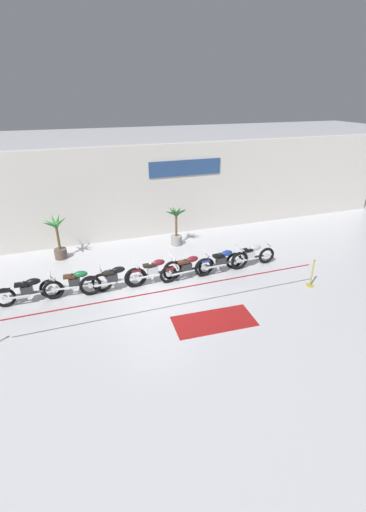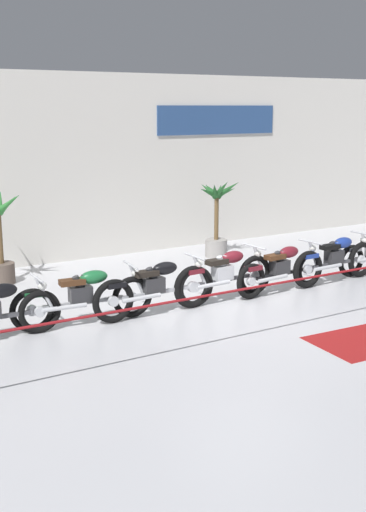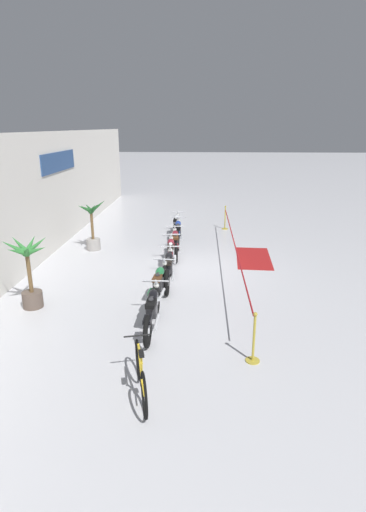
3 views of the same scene
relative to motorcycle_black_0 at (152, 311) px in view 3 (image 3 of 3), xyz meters
name	(u,v)px [view 3 (image 3 of 3)]	position (x,y,z in m)	size (l,w,h in m)	color
ground_plane	(190,268)	(4.12, -0.71, -0.46)	(120.00, 120.00, 0.00)	silver
back_wall	(27,202)	(4.13, 4.41, 1.64)	(28.00, 0.29, 4.20)	silver
motorcycle_black_0	(152,311)	(0.00, 0.00, 0.00)	(2.16, 0.62, 0.92)	black
motorcycle_green_1	(159,285)	(1.48, 0.01, 0.01)	(2.38, 0.62, 0.93)	black
motorcycle_black_2	(169,269)	(2.71, -0.15, 0.01)	(2.33, 0.62, 0.95)	black
motorcycle_maroon_3	(171,253)	(4.15, -0.10, 0.02)	(2.18, 0.62, 0.96)	black
motorcycle_maroon_4	(175,243)	(5.41, -0.16, 0.00)	(2.21, 0.62, 0.91)	black
motorcycle_blue_5	(178,233)	(6.79, -0.17, 0.01)	(2.26, 0.62, 0.95)	black
motorcycle_silver_6	(176,225)	(8.10, -0.02, -0.01)	(2.12, 0.62, 0.92)	black
bicycle	(141,375)	(-2.32, -0.09, -0.07)	(1.71, 0.58, 0.97)	black
potted_palm_left_of_row	(93,226)	(5.97, 2.91, 0.45)	(1.08, 1.05, 1.89)	gray
potted_palm_right_of_row	(29,274)	(1.00, 3.17, 0.44)	(1.02, 1.13, 1.89)	brown
stanchion_far_left	(238,262)	(2.65, -2.11, 0.28)	(10.47, 0.28, 1.05)	gold
stanchion_mid_left	(225,221)	(9.35, -2.11, -0.11)	(0.28, 0.28, 1.05)	gold
floor_banner	(254,258)	(5.25, -2.90, -0.46)	(2.47, 1.16, 0.01)	maroon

